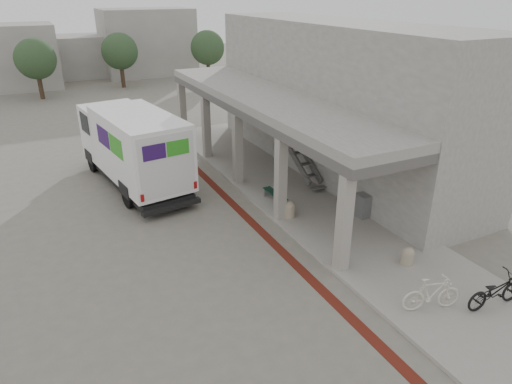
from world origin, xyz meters
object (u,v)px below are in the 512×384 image
fedex_truck (132,146)px  bench (275,196)px  utility_cabinet (363,206)px  bicycle_black (495,291)px  bicycle_cream (432,294)px

fedex_truck → bench: 6.92m
fedex_truck → utility_cabinet: size_ratio=9.03×
fedex_truck → bench: (4.75, -4.80, -1.47)m
bicycle_black → fedex_truck: bearing=31.9°
bicycle_black → bicycle_cream: bicycle_cream is taller
bench → bicycle_cream: bicycle_cream is taller
fedex_truck → utility_cabinet: fedex_truck is taller
utility_cabinet → bicycle_black: size_ratio=0.49×
bicycle_black → bicycle_cream: (-1.71, 0.67, 0.02)m
utility_cabinet → fedex_truck: bearing=132.4°
fedex_truck → utility_cabinet: 10.45m
fedex_truck → bicycle_cream: size_ratio=4.93×
fedex_truck → bicycle_black: (6.97, -13.58, -1.25)m
utility_cabinet → bicycle_cream: (-1.89, -5.39, 0.05)m
utility_cabinet → bench: bearing=130.4°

